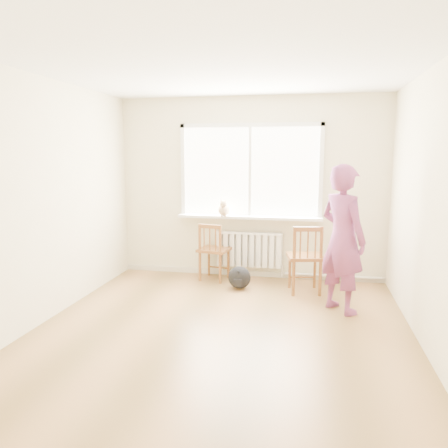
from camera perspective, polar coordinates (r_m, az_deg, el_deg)
The scene contains 13 objects.
floor at distance 4.72m, azimuth -0.55°, elevation -14.14°, with size 4.50×4.50×0.00m, color #9E6F40.
ceiling at distance 4.41m, azimuth -0.60°, elevation 20.04°, with size 4.50×4.50×0.00m, color white.
back_wall at distance 6.57m, azimuth 3.46°, elevation 4.66°, with size 4.00×0.01×2.70m, color beige.
window at distance 6.53m, azimuth 3.46°, elevation 7.37°, with size 2.12×0.05×1.42m.
windowsill at distance 6.51m, azimuth 3.29°, elevation 0.89°, with size 2.15×0.22×0.04m, color white.
radiator at distance 6.62m, azimuth 3.28°, elevation -3.29°, with size 1.00×0.12×0.55m.
heating_pipe at distance 6.69m, azimuth 14.03°, elevation -6.60°, with size 0.04×0.04×1.40m, color silver.
baseboard at distance 6.79m, azimuth 3.34°, elevation -6.44°, with size 4.00×0.03×0.08m, color beige.
chair_left at distance 6.46m, azimuth -1.45°, elevation -3.63°, with size 0.49×0.48×0.86m.
chair_right at distance 5.96m, azimuth 10.62°, elevation -4.53°, with size 0.54×0.52×0.93m.
person at distance 5.31m, azimuth 15.23°, elevation -1.90°, with size 0.64×0.42×1.75m, color #C8426C.
cat at distance 6.47m, azimuth -0.01°, elevation 2.00°, with size 0.21×0.40×0.27m.
backpack at distance 6.14m, azimuth 2.02°, elevation -7.00°, with size 0.32×0.24×0.32m, color black.
Camera 1 is at (0.89, -4.24, 1.87)m, focal length 35.00 mm.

